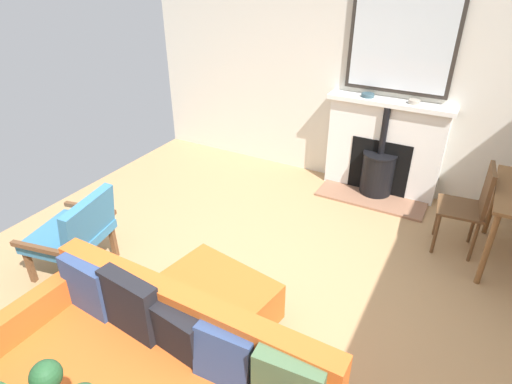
% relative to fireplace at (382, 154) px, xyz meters
% --- Properties ---
extents(ground_plane, '(5.59, 5.51, 0.01)m').
position_rel_fireplace_xyz_m(ground_plane, '(2.60, -0.35, -0.48)').
color(ground_plane, tan).
extents(wall_left, '(0.12, 5.51, 2.74)m').
position_rel_fireplace_xyz_m(wall_left, '(-0.19, -0.35, 0.89)').
color(wall_left, silver).
rests_on(wall_left, ground).
extents(fireplace, '(0.59, 1.35, 1.10)m').
position_rel_fireplace_xyz_m(fireplace, '(0.00, 0.00, 0.00)').
color(fireplace, '#93664C').
rests_on(fireplace, ground).
extents(mirror_over_mantel, '(0.04, 1.08, 0.99)m').
position_rel_fireplace_xyz_m(mirror_over_mantel, '(-0.11, 0.00, 1.18)').
color(mirror_over_mantel, '#2D2823').
extents(mantel_bowl_near, '(0.14, 0.14, 0.04)m').
position_rel_fireplace_xyz_m(mantel_bowl_near, '(-0.01, -0.25, 0.65)').
color(mantel_bowl_near, '#334C56').
rests_on(mantel_bowl_near, fireplace).
extents(mantel_bowl_far, '(0.12, 0.12, 0.04)m').
position_rel_fireplace_xyz_m(mantel_bowl_far, '(-0.01, 0.24, 0.65)').
color(mantel_bowl_far, '#9E9384').
rests_on(mantel_bowl_far, fireplace).
extents(sofa, '(0.88, 1.96, 0.83)m').
position_rel_fireplace_xyz_m(sofa, '(3.46, -0.37, -0.12)').
color(sofa, '#B2B2B7').
rests_on(sofa, ground).
extents(ottoman, '(0.65, 0.89, 0.40)m').
position_rel_fireplace_xyz_m(ottoman, '(2.61, -0.50, -0.23)').
color(ottoman, '#B2B2B7').
rests_on(ottoman, ground).
extents(armchair_accent, '(0.77, 0.70, 0.76)m').
position_rel_fireplace_xyz_m(armchair_accent, '(2.69, -1.89, -0.05)').
color(armchair_accent, brown).
rests_on(armchair_accent, ground).
extents(dining_chair_near_fireplace, '(0.44, 0.44, 0.88)m').
position_rel_fireplace_xyz_m(dining_chair_near_fireplace, '(0.75, 1.00, 0.04)').
color(dining_chair_near_fireplace, brown).
rests_on(dining_chair_near_fireplace, ground).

